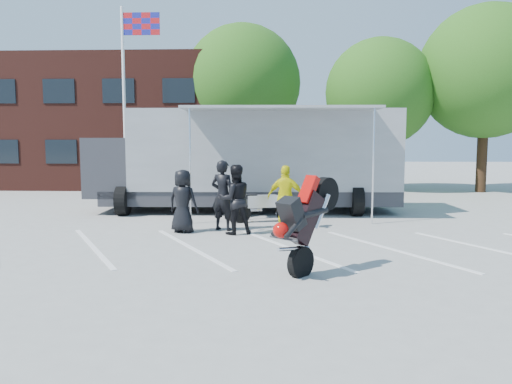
# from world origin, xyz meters

# --- Properties ---
(ground) EXTENTS (100.00, 100.00, 0.00)m
(ground) POSITION_xyz_m (0.00, 0.00, 0.00)
(ground) COLOR #999994
(ground) RESTS_ON ground
(parking_bay_lines) EXTENTS (18.09, 13.33, 0.01)m
(parking_bay_lines) POSITION_xyz_m (0.00, 1.00, 0.01)
(parking_bay_lines) COLOR white
(parking_bay_lines) RESTS_ON ground
(office_building) EXTENTS (18.00, 8.00, 7.00)m
(office_building) POSITION_xyz_m (-10.00, 18.00, 3.50)
(office_building) COLOR #4C1F18
(office_building) RESTS_ON ground
(flagpole) EXTENTS (1.61, 0.12, 8.00)m
(flagpole) POSITION_xyz_m (-6.24, 10.00, 5.05)
(flagpole) COLOR white
(flagpole) RESTS_ON ground
(tree_left) EXTENTS (6.12, 6.12, 8.64)m
(tree_left) POSITION_xyz_m (-2.00, 16.00, 5.57)
(tree_left) COLOR #382314
(tree_left) RESTS_ON ground
(tree_mid) EXTENTS (5.44, 5.44, 7.68)m
(tree_mid) POSITION_xyz_m (5.00, 15.00, 4.94)
(tree_mid) COLOR #382314
(tree_mid) RESTS_ON ground
(tree_right) EXTENTS (6.46, 6.46, 9.12)m
(tree_right) POSITION_xyz_m (10.00, 14.50, 5.88)
(tree_right) COLOR #382314
(tree_right) RESTS_ON ground
(transporter_truck) EXTENTS (11.60, 5.85, 3.64)m
(transporter_truck) POSITION_xyz_m (-1.09, 7.28, 0.00)
(transporter_truck) COLOR #94979C
(transporter_truck) RESTS_ON ground
(parked_motorcycle) EXTENTS (2.22, 1.24, 1.11)m
(parked_motorcycle) POSITION_xyz_m (-0.56, 4.85, 0.00)
(parked_motorcycle) COLOR silver
(parked_motorcycle) RESTS_ON ground
(stunt_bike_rider) EXTENTS (1.80, 1.87, 2.07)m
(stunt_bike_rider) POSITION_xyz_m (0.75, -0.95, 0.00)
(stunt_bike_rider) COLOR black
(stunt_bike_rider) RESTS_ON ground
(spectator_leather_a) EXTENTS (0.99, 0.80, 1.77)m
(spectator_leather_a) POSITION_xyz_m (-2.76, 3.00, 0.88)
(spectator_leather_a) COLOR black
(spectator_leather_a) RESTS_ON ground
(spectator_leather_b) EXTENTS (0.86, 0.73, 2.01)m
(spectator_leather_b) POSITION_xyz_m (-1.68, 3.39, 1.01)
(spectator_leather_b) COLOR black
(spectator_leather_b) RESTS_ON ground
(spectator_leather_c) EXTENTS (1.12, 1.00, 1.91)m
(spectator_leather_c) POSITION_xyz_m (-1.29, 2.80, 0.96)
(spectator_leather_c) COLOR black
(spectator_leather_c) RESTS_ON ground
(spectator_hivis) EXTENTS (1.16, 0.68, 1.86)m
(spectator_hivis) POSITION_xyz_m (0.12, 3.64, 0.93)
(spectator_hivis) COLOR yellow
(spectator_hivis) RESTS_ON ground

